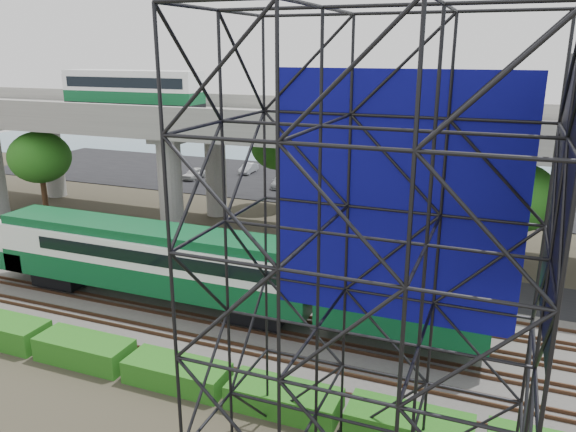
% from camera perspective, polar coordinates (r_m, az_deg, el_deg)
% --- Properties ---
extents(ground, '(140.00, 140.00, 0.00)m').
position_cam_1_polar(ground, '(29.56, -8.26, -11.85)').
color(ground, '#474233').
rests_on(ground, ground).
extents(ballast_bed, '(90.00, 12.00, 0.20)m').
position_cam_1_polar(ballast_bed, '(31.05, -6.42, -10.10)').
color(ballast_bed, slate).
rests_on(ballast_bed, ground).
extents(service_road, '(90.00, 5.00, 0.08)m').
position_cam_1_polar(service_road, '(38.11, -0.43, -4.90)').
color(service_road, black).
rests_on(service_road, ground).
extents(parking_lot, '(90.00, 18.00, 0.08)m').
position_cam_1_polar(parking_lot, '(59.58, 8.10, 2.84)').
color(parking_lot, black).
rests_on(parking_lot, ground).
extents(harbor_water, '(140.00, 40.00, 0.03)m').
position_cam_1_polar(harbor_water, '(80.71, 11.87, 6.22)').
color(harbor_water, slate).
rests_on(harbor_water, ground).
extents(rail_tracks, '(90.00, 9.52, 0.16)m').
position_cam_1_polar(rail_tracks, '(30.97, -6.43, -9.80)').
color(rail_tracks, '#472D1E').
rests_on(rail_tracks, ballast_bed).
extents(commuter_train, '(29.30, 3.06, 4.30)m').
position_cam_1_polar(commuter_train, '(31.04, -10.45, -4.68)').
color(commuter_train, black).
rests_on(commuter_train, rail_tracks).
extents(overpass, '(80.00, 12.00, 12.40)m').
position_cam_1_polar(overpass, '(41.41, 0.98, 8.54)').
color(overpass, '#9E9B93').
rests_on(overpass, ground).
extents(scaffold_tower, '(9.36, 6.36, 15.00)m').
position_cam_1_polar(scaffold_tower, '(16.11, 8.24, -7.40)').
color(scaffold_tower, black).
rests_on(scaffold_tower, ground).
extents(hedge_strip, '(34.60, 1.80, 1.20)m').
position_cam_1_polar(hedge_strip, '(25.66, -11.20, -15.31)').
color(hedge_strip, '#195C15').
rests_on(hedge_strip, ground).
extents(trees, '(40.94, 16.94, 7.69)m').
position_cam_1_polar(trees, '(43.36, -3.36, 5.33)').
color(trees, '#382314').
rests_on(trees, ground).
extents(suv, '(5.31, 2.83, 1.42)m').
position_cam_1_polar(suv, '(42.97, -15.11, -1.92)').
color(suv, black).
rests_on(suv, service_road).
extents(parked_cars, '(39.26, 9.33, 1.26)m').
position_cam_1_polar(parked_cars, '(58.86, 8.71, 3.27)').
color(parked_cars, '#BDBDBD').
rests_on(parked_cars, parking_lot).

